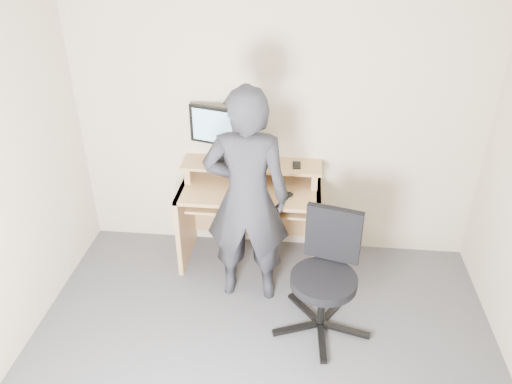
% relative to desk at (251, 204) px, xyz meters
% --- Properties ---
extents(back_wall, '(3.50, 0.02, 2.50)m').
position_rel_desk_xyz_m(back_wall, '(0.20, 0.22, 0.70)').
color(back_wall, beige).
rests_on(back_wall, ground).
extents(desk, '(1.20, 0.60, 0.91)m').
position_rel_desk_xyz_m(desk, '(0.00, 0.00, 0.00)').
color(desk, tan).
rests_on(desk, ground).
extents(monitor, '(0.50, 0.18, 0.49)m').
position_rel_desk_xyz_m(monitor, '(-0.28, 0.09, 0.66)').
color(monitor, black).
rests_on(monitor, desk).
extents(external_drive, '(0.11, 0.15, 0.20)m').
position_rel_desk_xyz_m(external_drive, '(-0.18, 0.08, 0.46)').
color(external_drive, black).
rests_on(external_drive, desk).
extents(travel_mug, '(0.09, 0.09, 0.17)m').
position_rel_desk_xyz_m(travel_mug, '(-0.02, 0.04, 0.45)').
color(travel_mug, silver).
rests_on(travel_mug, desk).
extents(smartphone, '(0.07, 0.13, 0.01)m').
position_rel_desk_xyz_m(smartphone, '(0.38, 0.07, 0.37)').
color(smartphone, black).
rests_on(smartphone, desk).
extents(charger, '(0.05, 0.05, 0.03)m').
position_rel_desk_xyz_m(charger, '(-0.11, 0.01, 0.38)').
color(charger, black).
rests_on(charger, desk).
extents(headphones, '(0.17, 0.17, 0.06)m').
position_rel_desk_xyz_m(headphones, '(-0.25, 0.11, 0.37)').
color(headphones, silver).
rests_on(headphones, desk).
extents(keyboard, '(0.48, 0.25, 0.03)m').
position_rel_desk_xyz_m(keyboard, '(0.05, -0.17, 0.12)').
color(keyboard, black).
rests_on(keyboard, desk).
extents(mouse, '(0.10, 0.06, 0.04)m').
position_rel_desk_xyz_m(mouse, '(0.32, -0.18, 0.22)').
color(mouse, black).
rests_on(mouse, desk).
extents(office_chair, '(0.74, 0.72, 0.93)m').
position_rel_desk_xyz_m(office_chair, '(0.65, -0.80, -0.04)').
color(office_chair, black).
rests_on(office_chair, ground).
extents(person, '(0.66, 0.43, 1.80)m').
position_rel_desk_xyz_m(person, '(0.03, -0.50, 0.35)').
color(person, black).
rests_on(person, ground).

